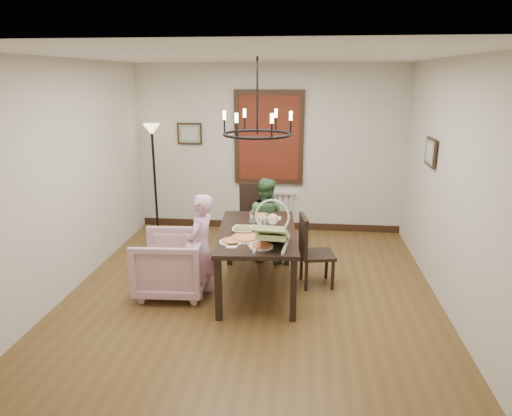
% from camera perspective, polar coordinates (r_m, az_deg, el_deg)
% --- Properties ---
extents(room_shell, '(4.51, 5.00, 2.81)m').
position_cam_1_polar(room_shell, '(5.66, -0.08, 4.02)').
color(room_shell, brown).
rests_on(room_shell, ground).
extents(dining_table, '(1.07, 1.73, 0.78)m').
position_cam_1_polar(dining_table, '(5.59, 0.15, -3.66)').
color(dining_table, black).
rests_on(dining_table, room_shell).
extents(chair_far, '(0.53, 0.53, 1.08)m').
position_cam_1_polar(chair_far, '(6.66, -0.54, -1.76)').
color(chair_far, black).
rests_on(chair_far, room_shell).
extents(chair_right, '(0.48, 0.48, 0.93)m').
position_cam_1_polar(chair_right, '(5.85, 7.68, -5.28)').
color(chair_right, black).
rests_on(chair_right, room_shell).
extents(armchair, '(0.88, 0.86, 0.76)m').
position_cam_1_polar(armchair, '(5.72, -10.57, -6.87)').
color(armchair, '#CC9CA6').
rests_on(armchair, room_shell).
extents(elderly_woman, '(0.34, 0.44, 1.06)m').
position_cam_1_polar(elderly_woman, '(5.52, -6.83, -5.87)').
color(elderly_woman, '#DE9CC1').
rests_on(elderly_woman, room_shell).
extents(seated_man, '(0.58, 0.50, 1.02)m').
position_cam_1_polar(seated_man, '(6.55, 1.12, -2.37)').
color(seated_man, '#437042').
rests_on(seated_man, room_shell).
extents(baby_bouncer, '(0.45, 0.59, 0.36)m').
position_cam_1_polar(baby_bouncer, '(5.00, 2.00, -2.86)').
color(baby_bouncer, beige).
rests_on(baby_bouncer, dining_table).
extents(salad_bowl, '(0.32, 0.32, 0.08)m').
position_cam_1_polar(salad_bowl, '(5.47, -1.61, -2.76)').
color(salad_bowl, white).
rests_on(salad_bowl, dining_table).
extents(pizza_platter, '(0.34, 0.34, 0.04)m').
position_cam_1_polar(pizza_platter, '(5.26, -1.34, -3.75)').
color(pizza_platter, tan).
rests_on(pizza_platter, dining_table).
extents(drinking_glass, '(0.07, 0.07, 0.15)m').
position_cam_1_polar(drinking_glass, '(5.51, 1.60, -2.20)').
color(drinking_glass, silver).
rests_on(drinking_glass, dining_table).
extents(window_blinds, '(1.00, 0.03, 1.40)m').
position_cam_1_polar(window_blinds, '(7.68, 1.63, 8.77)').
color(window_blinds, maroon).
rests_on(window_blinds, room_shell).
extents(radiator, '(0.92, 0.12, 0.62)m').
position_cam_1_polar(radiator, '(7.96, 1.57, -0.18)').
color(radiator, silver).
rests_on(radiator, room_shell).
extents(picture_back, '(0.42, 0.03, 0.36)m').
position_cam_1_polar(picture_back, '(7.90, -8.30, 9.18)').
color(picture_back, black).
rests_on(picture_back, room_shell).
extents(picture_right, '(0.03, 0.42, 0.36)m').
position_cam_1_polar(picture_right, '(6.31, 20.99, 6.54)').
color(picture_right, black).
rests_on(picture_right, room_shell).
extents(floor_lamp, '(0.30, 0.30, 1.80)m').
position_cam_1_polar(floor_lamp, '(7.88, -12.53, 3.41)').
color(floor_lamp, black).
rests_on(floor_lamp, room_shell).
extents(chandelier, '(0.80, 0.80, 0.04)m').
position_cam_1_polar(chandelier, '(5.30, 0.16, 9.23)').
color(chandelier, black).
rests_on(chandelier, room_shell).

